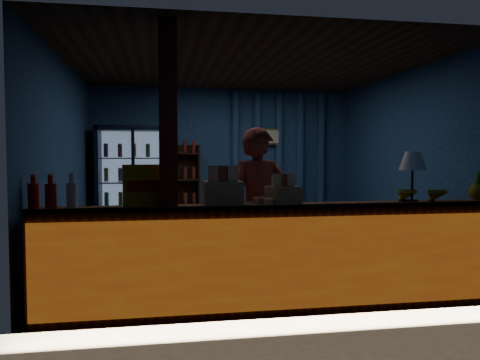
% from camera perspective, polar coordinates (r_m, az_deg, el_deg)
% --- Properties ---
extents(ground, '(4.60, 4.60, 0.00)m').
position_cam_1_polar(ground, '(6.35, 0.74, -9.87)').
color(ground, '#515154').
rests_on(ground, ground).
extents(room_walls, '(4.60, 4.60, 4.60)m').
position_cam_1_polar(room_walls, '(6.19, 0.75, 4.43)').
color(room_walls, navy).
rests_on(room_walls, ground).
extents(counter, '(4.40, 0.57, 0.99)m').
position_cam_1_polar(counter, '(4.43, 5.27, -9.25)').
color(counter, brown).
rests_on(counter, ground).
extents(support_post, '(0.16, 0.16, 2.60)m').
position_cam_1_polar(support_post, '(4.19, -8.72, 1.40)').
color(support_post, maroon).
rests_on(support_post, ground).
extents(beverage_cooler, '(1.20, 0.62, 1.90)m').
position_cam_1_polar(beverage_cooler, '(8.03, -12.73, -0.50)').
color(beverage_cooler, black).
rests_on(beverage_cooler, ground).
extents(bottle_shelf, '(0.50, 0.28, 1.60)m').
position_cam_1_polar(bottle_shelf, '(8.18, -6.71, -1.37)').
color(bottle_shelf, '#341A10').
rests_on(bottle_shelf, ground).
extents(curtain_folds, '(1.74, 0.14, 2.50)m').
position_cam_1_polar(curtain_folds, '(8.50, 4.77, 2.22)').
color(curtain_folds, navy).
rests_on(curtain_folds, room_walls).
extents(framed_picture, '(0.36, 0.04, 0.28)m').
position_cam_1_polar(framed_picture, '(8.42, 3.87, 5.28)').
color(framed_picture, gold).
rests_on(framed_picture, room_walls).
extents(shopkeeper, '(0.64, 0.43, 1.71)m').
position_cam_1_polar(shopkeeper, '(4.82, 2.34, -3.70)').
color(shopkeeper, maroon).
rests_on(shopkeeper, ground).
extents(green_chair, '(0.80, 0.81, 0.56)m').
position_cam_1_polar(green_chair, '(8.18, 12.14, -5.03)').
color(green_chair, '#53A75E').
rests_on(green_chair, ground).
extents(side_table, '(0.60, 0.50, 0.57)m').
position_cam_1_polar(side_table, '(7.73, 0.26, -5.73)').
color(side_table, '#341A10').
rests_on(side_table, ground).
extents(yellow_sign, '(0.49, 0.15, 0.38)m').
position_cam_1_polar(yellow_sign, '(4.31, -10.94, -0.68)').
color(yellow_sign, '#DDA20B').
rests_on(yellow_sign, counter).
extents(soda_bottles, '(0.42, 0.18, 0.31)m').
position_cam_1_polar(soda_bottles, '(4.38, -21.93, -1.66)').
color(soda_bottles, red).
rests_on(soda_bottles, counter).
extents(snack_box_left, '(0.35, 0.29, 0.37)m').
position_cam_1_polar(snack_box_left, '(4.33, -2.10, -1.42)').
color(snack_box_left, '#A77A50').
rests_on(snack_box_left, counter).
extents(snack_box_centre, '(0.33, 0.30, 0.29)m').
position_cam_1_polar(snack_box_centre, '(4.34, 5.28, -1.77)').
color(snack_box_centre, '#A77A50').
rests_on(snack_box_centre, counter).
extents(pastry_tray, '(0.49, 0.49, 0.08)m').
position_cam_1_polar(pastry_tray, '(4.31, 3.26, -2.83)').
color(pastry_tray, silver).
rests_on(pastry_tray, counter).
extents(banana_bunches, '(0.48, 0.29, 0.16)m').
position_cam_1_polar(banana_bunches, '(4.86, 20.97, -1.73)').
color(banana_bunches, gold).
rests_on(banana_bunches, counter).
extents(table_lamp, '(0.26, 0.26, 0.50)m').
position_cam_1_polar(table_lamp, '(4.79, 20.30, 1.96)').
color(table_lamp, black).
rests_on(table_lamp, counter).
extents(pineapple, '(0.18, 0.18, 0.31)m').
position_cam_1_polar(pineapple, '(5.31, 27.01, -0.96)').
color(pineapple, olive).
rests_on(pineapple, counter).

